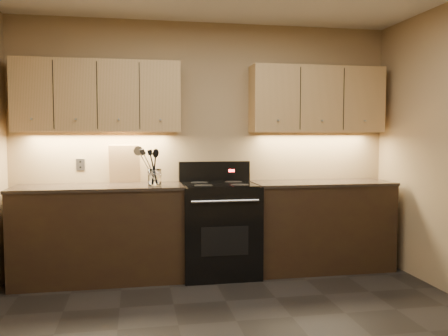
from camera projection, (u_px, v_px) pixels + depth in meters
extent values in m
cube|color=#988159|center=(206.00, 146.00, 5.06)|extent=(4.00, 0.04, 2.60)
cube|color=black|center=(100.00, 235.00, 4.62)|extent=(1.60, 0.60, 0.90)
cube|color=#3A2E25|center=(99.00, 187.00, 4.59)|extent=(1.62, 0.62, 0.03)
cube|color=black|center=(320.00, 226.00, 5.04)|extent=(1.44, 0.60, 0.90)
cube|color=#3A2E25|center=(321.00, 183.00, 5.00)|extent=(1.46, 0.62, 0.03)
cube|color=black|center=(219.00, 230.00, 4.81)|extent=(0.76, 0.65, 0.92)
cube|color=black|center=(219.00, 184.00, 4.78)|extent=(0.70, 0.60, 0.01)
cube|color=black|center=(214.00, 172.00, 5.05)|extent=(0.76, 0.07, 0.22)
cube|color=red|center=(232.00, 171.00, 5.05)|extent=(0.06, 0.00, 0.03)
cylinder|color=silver|center=(225.00, 201.00, 4.45)|extent=(0.65, 0.02, 0.02)
cube|color=black|center=(225.00, 241.00, 4.49)|extent=(0.46, 0.00, 0.28)
cylinder|color=black|center=(203.00, 185.00, 4.60)|extent=(0.18, 0.18, 0.00)
cylinder|color=black|center=(240.00, 185.00, 4.66)|extent=(0.18, 0.18, 0.00)
cylinder|color=black|center=(199.00, 182.00, 4.89)|extent=(0.18, 0.18, 0.00)
cylinder|color=black|center=(233.00, 182.00, 4.96)|extent=(0.18, 0.18, 0.00)
cube|color=tan|center=(98.00, 97.00, 4.67)|extent=(1.60, 0.30, 0.70)
cube|color=tan|center=(317.00, 100.00, 5.09)|extent=(1.44, 0.30, 0.70)
cube|color=#B2B5BA|center=(80.00, 165.00, 4.83)|extent=(0.08, 0.01, 0.12)
cylinder|color=white|center=(155.00, 177.00, 4.59)|extent=(0.16, 0.16, 0.16)
cylinder|color=white|center=(155.00, 185.00, 4.59)|extent=(0.13, 0.13, 0.02)
cube|color=tan|center=(125.00, 164.00, 4.86)|extent=(0.32, 0.12, 0.39)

